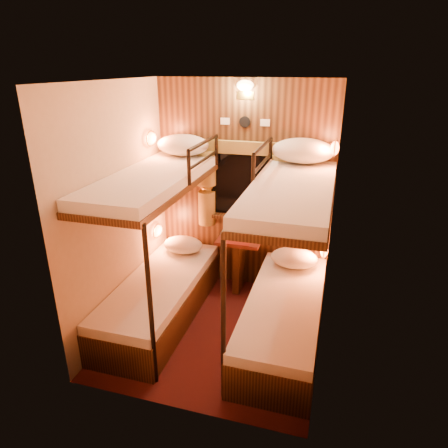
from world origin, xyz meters
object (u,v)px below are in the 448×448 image
(table, at_px, (239,257))
(bottle_left, at_px, (242,233))
(bunk_right, at_px, (285,288))
(bunk_left, at_px, (160,270))
(bottle_right, at_px, (242,229))

(table, height_order, bottle_left, bottle_left)
(bunk_right, distance_m, bottle_left, 0.99)
(bunk_left, bearing_deg, bottle_left, 47.66)
(bottle_left, bearing_deg, bunk_left, -132.34)
(table, distance_m, bottle_left, 0.34)
(bunk_right, xyz_separation_m, table, (-0.65, 0.78, -0.14))
(bunk_left, height_order, bunk_right, same)
(bottle_left, relative_size, bottle_right, 0.84)
(bunk_right, xyz_separation_m, bottle_right, (-0.62, 0.81, 0.21))
(bottle_right, bearing_deg, bottle_left, -78.16)
(bunk_left, relative_size, bunk_right, 1.00)
(bunk_left, xyz_separation_m, bottle_left, (0.68, 0.75, 0.19))
(bunk_right, height_order, bottle_left, bunk_right)
(bottle_right, bearing_deg, bunk_left, -129.79)
(bunk_left, height_order, table, bunk_left)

